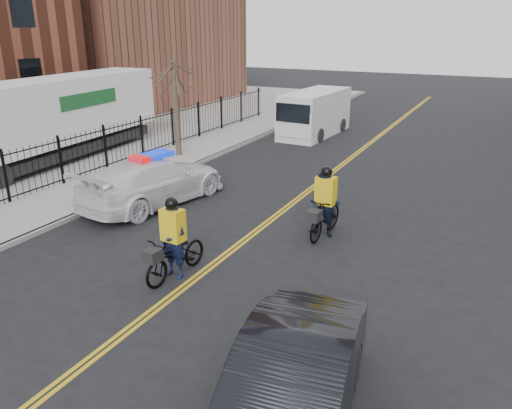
{
  "coord_description": "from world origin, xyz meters",
  "views": [
    {
      "loc": [
        6.57,
        -9.58,
        6.19
      ],
      "look_at": [
        0.49,
        2.43,
        1.3
      ],
      "focal_mm": 35.0,
      "sensor_mm": 36.0,
      "label": 1
    }
  ],
  "objects_px": {
    "cargo_van": "(314,114)",
    "cyclist_near": "(174,250)",
    "semi_trailer": "(55,115)",
    "dark_sedan": "(290,393)",
    "cyclist_far": "(325,209)",
    "police_cruiser": "(154,181)"
  },
  "relations": [
    {
      "from": "dark_sedan",
      "to": "cargo_van",
      "type": "relative_size",
      "value": 0.83
    },
    {
      "from": "semi_trailer",
      "to": "cargo_van",
      "type": "bearing_deg",
      "value": 47.44
    },
    {
      "from": "police_cruiser",
      "to": "cyclist_near",
      "type": "bearing_deg",
      "value": 142.16
    },
    {
      "from": "semi_trailer",
      "to": "cyclist_near",
      "type": "height_order",
      "value": "semi_trailer"
    },
    {
      "from": "police_cruiser",
      "to": "semi_trailer",
      "type": "bearing_deg",
      "value": -10.68
    },
    {
      "from": "dark_sedan",
      "to": "cyclist_near",
      "type": "distance_m",
      "value": 5.98
    },
    {
      "from": "police_cruiser",
      "to": "cyclist_far",
      "type": "xyz_separation_m",
      "value": [
        6.52,
        -0.04,
        0.02
      ]
    },
    {
      "from": "police_cruiser",
      "to": "cyclist_near",
      "type": "relative_size",
      "value": 2.72
    },
    {
      "from": "cargo_van",
      "to": "cyclist_near",
      "type": "bearing_deg",
      "value": -77.68
    },
    {
      "from": "semi_trailer",
      "to": "dark_sedan",
      "type": "bearing_deg",
      "value": -37.19
    },
    {
      "from": "cyclist_near",
      "to": "cyclist_far",
      "type": "xyz_separation_m",
      "value": [
        2.56,
        4.24,
        0.12
      ]
    },
    {
      "from": "semi_trailer",
      "to": "cyclist_near",
      "type": "distance_m",
      "value": 13.81
    },
    {
      "from": "cargo_van",
      "to": "cyclist_near",
      "type": "distance_m",
      "value": 18.36
    },
    {
      "from": "police_cruiser",
      "to": "cyclist_near",
      "type": "xyz_separation_m",
      "value": [
        3.96,
        -4.28,
        -0.1
      ]
    },
    {
      "from": "cargo_van",
      "to": "cyclist_far",
      "type": "relative_size",
      "value": 2.75
    },
    {
      "from": "cargo_van",
      "to": "cyclist_near",
      "type": "relative_size",
      "value": 2.71
    },
    {
      "from": "cyclist_near",
      "to": "dark_sedan",
      "type": "bearing_deg",
      "value": -31.91
    },
    {
      "from": "police_cruiser",
      "to": "dark_sedan",
      "type": "xyz_separation_m",
      "value": [
        8.73,
        -7.89,
        -0.02
      ]
    },
    {
      "from": "dark_sedan",
      "to": "cyclist_far",
      "type": "xyz_separation_m",
      "value": [
        -2.21,
        7.85,
        0.04
      ]
    },
    {
      "from": "cargo_van",
      "to": "semi_trailer",
      "type": "distance_m",
      "value": 14.05
    },
    {
      "from": "dark_sedan",
      "to": "cyclist_near",
      "type": "xyz_separation_m",
      "value": [
        -4.76,
        3.61,
        -0.09
      ]
    },
    {
      "from": "cargo_van",
      "to": "cyclist_far",
      "type": "height_order",
      "value": "cargo_van"
    }
  ]
}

